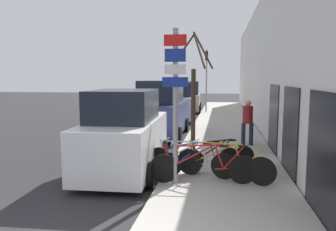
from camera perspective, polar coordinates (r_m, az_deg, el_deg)
name	(u,v)px	position (r m, az deg, el deg)	size (l,w,h in m)	color
ground_plane	(167,135)	(15.20, -0.13, -3.40)	(80.00, 80.00, 0.00)	#28282B
sidewalk_curb	(224,126)	(17.75, 9.68, -1.80)	(3.20, 32.00, 0.15)	#ADA89E
building_facade	(260,66)	(17.60, 15.65, 8.29)	(0.23, 32.00, 6.50)	silver
signpost	(175,101)	(7.62, 1.31, 2.62)	(0.60, 0.15, 3.62)	#939399
bicycle_0	(203,167)	(7.87, 6.13, -8.83)	(2.55, 0.45, 0.96)	black
bicycle_1	(224,164)	(8.19, 9.68, -8.30)	(2.39, 0.88, 0.94)	black
bicycle_2	(191,160)	(8.48, 3.98, -7.80)	(2.32, 0.68, 0.91)	black
bicycle_3	(201,160)	(8.65, 5.75, -7.64)	(2.02, 1.17, 0.86)	black
bicycle_4	(219,157)	(9.03, 8.90, -7.13)	(1.94, 0.97, 0.85)	black
parked_car_0	(125,135)	(9.29, -7.43, -3.31)	(2.15, 4.54, 2.32)	silver
parked_car_1	(162,111)	(14.76, -1.10, 0.73)	(2.11, 4.63, 2.51)	navy
parked_car_2	(179,103)	(20.44, 1.85, 2.21)	(2.25, 4.56, 2.36)	#B2B7BC
parked_car_3	(188,98)	(25.59, 3.50, 3.05)	(2.17, 4.65, 2.36)	gray
pedestrian_near	(248,119)	(12.48, 13.70, -0.61)	(0.43, 0.37, 1.67)	#1E2338
street_tree	(194,100)	(10.56, 4.47, 2.66)	(1.44, 1.13, 3.94)	#3D2D23
traffic_light	(206,72)	(24.00, 6.72, 7.51)	(0.20, 0.30, 4.50)	#939399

